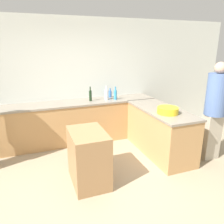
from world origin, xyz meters
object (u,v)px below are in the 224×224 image
Objects in this scene: water_bottle_blue at (110,94)px; person_at_peninsula at (215,109)px; island_table at (88,157)px; mixing_bowl at (168,110)px; wine_bottle_dark at (90,95)px; dish_soap_bottle at (115,94)px; vinegar_bottle_clear at (107,94)px.

person_at_peninsula is (1.37, -1.83, -0.01)m from water_bottle_blue.
island_table is 4.02× the size of water_bottle_blue.
mixing_bowl is at bearing -71.45° from water_bottle_blue.
person_at_peninsula is at bearing -16.62° from mixing_bowl.
island_table is at bearing -172.81° from mixing_bowl.
island_table is at bearing -119.56° from water_bottle_blue.
island_table is 2.12m from water_bottle_blue.
island_table is 1.77m from wine_bottle_dark.
water_bottle_blue is 0.12× the size of person_at_peninsula.
dish_soap_bottle is (-0.49, 1.34, 0.06)m from mixing_bowl.
mixing_bowl is at bearing 163.38° from person_at_peninsula.
island_table is 1.65m from mixing_bowl.
island_table is at bearing -124.30° from dish_soap_bottle.
island_table is 2.91× the size of dish_soap_bottle.
mixing_bowl is at bearing -63.58° from vinegar_bottle_clear.
water_bottle_blue reaches higher than mixing_bowl.
water_bottle_blue is 0.66× the size of wine_bottle_dark.
wine_bottle_dark reaches higher than dish_soap_bottle.
island_table is 2.44m from person_at_peninsula.
mixing_bowl is 1.79× the size of water_bottle_blue.
dish_soap_bottle is at bearing -81.54° from water_bottle_blue.
water_bottle_blue is 0.67× the size of vinegar_bottle_clear.
mixing_bowl is at bearing -52.68° from wine_bottle_dark.
wine_bottle_dark is at bearing 174.19° from dish_soap_bottle.
person_at_peninsula reaches higher than dish_soap_bottle.
dish_soap_bottle is at bearing 55.70° from island_table.
water_bottle_blue is (-0.04, 0.25, -0.03)m from dish_soap_bottle.
dish_soap_bottle is 0.16× the size of person_at_peninsula.
water_bottle_blue is (1.01, 1.78, 0.58)m from island_table.
wine_bottle_dark is 0.37m from vinegar_bottle_clear.
water_bottle_blue reaches higher than island_table.
person_at_peninsula is at bearing -40.87° from wine_bottle_dark.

